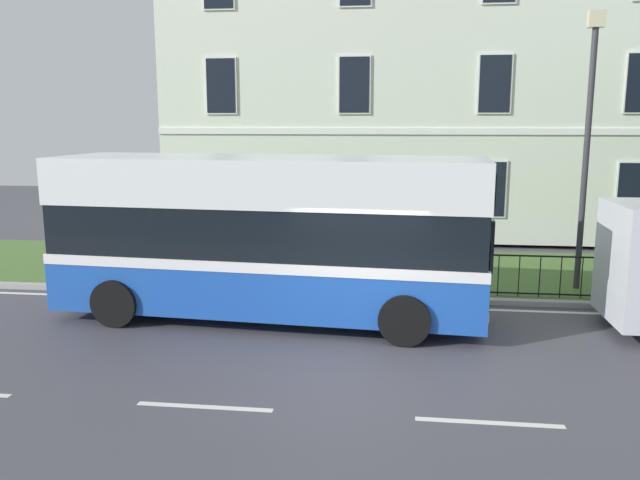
{
  "coord_description": "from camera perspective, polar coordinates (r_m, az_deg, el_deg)",
  "views": [
    {
      "loc": [
        0.71,
        -10.14,
        4.04
      ],
      "look_at": [
        -1.07,
        4.2,
        1.36
      ],
      "focal_mm": 35.96,
      "sensor_mm": 36.0,
      "label": 1
    }
  ],
  "objects": [
    {
      "name": "street_lamp_post",
      "position": [
        16.06,
        22.73,
        8.75
      ],
      "size": [
        0.36,
        0.24,
        6.33
      ],
      "color": "#333338",
      "rests_on": "ground_plane"
    },
    {
      "name": "iron_verge_railing",
      "position": [
        14.95,
        9.54,
        -2.86
      ],
      "size": [
        13.22,
        0.04,
        0.97
      ],
      "color": "black",
      "rests_on": "ground_plane"
    },
    {
      "name": "georgian_townhouse",
      "position": [
        26.15,
        8.9,
        16.02
      ],
      "size": [
        17.78,
        10.44,
        12.91
      ],
      "color": "silver",
      "rests_on": "ground_plane"
    },
    {
      "name": "single_decker_bus",
      "position": [
        13.17,
        -4.48,
        0.46
      ],
      "size": [
        8.89,
        3.13,
        3.34
      ],
      "rotation": [
        0.0,
        0.0,
        -0.07
      ],
      "color": "#1D4FB2",
      "rests_on": "ground_plane"
    },
    {
      "name": "ground_plane",
      "position": [
        11.92,
        3.29,
        -9.41
      ],
      "size": [
        60.0,
        56.0,
        0.18
      ],
      "color": "#45444B"
    },
    {
      "name": "litter_bin",
      "position": [
        15.3,
        6.73,
        -2.11
      ],
      "size": [
        0.56,
        0.56,
        1.19
      ],
      "color": "#23472D",
      "rests_on": "ground_plane"
    }
  ]
}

